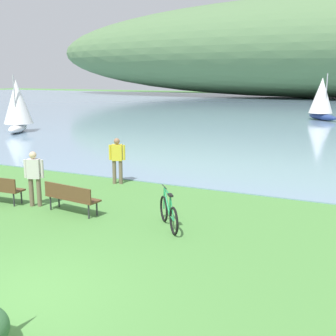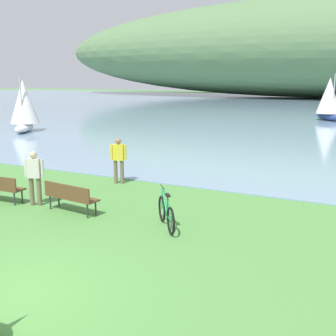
# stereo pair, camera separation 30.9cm
# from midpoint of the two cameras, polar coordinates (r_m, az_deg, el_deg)

# --- Properties ---
(ground_plane) EXTENTS (200.00, 200.00, 0.00)m
(ground_plane) POSITION_cam_midpoint_polar(r_m,az_deg,el_deg) (8.60, -19.76, -15.88)
(ground_plane) COLOR #518E42
(bay_water) EXTENTS (180.00, 80.00, 0.04)m
(bay_water) POSITION_cam_midpoint_polar(r_m,az_deg,el_deg) (54.17, 20.91, 7.23)
(bay_water) COLOR #7A99B2
(bay_water) RESTS_ON ground
(distant_hillside) EXTENTS (106.28, 28.00, 17.72)m
(distant_hillside) POSITION_cam_midpoint_polar(r_m,az_deg,el_deg) (83.61, 19.45, 14.91)
(distant_hillside) COLOR #567A4C
(distant_hillside) RESTS_ON bay_water
(park_bench_near_camera) EXTENTS (1.84, 0.69, 0.88)m
(park_bench_near_camera) POSITION_cam_midpoint_polar(r_m,az_deg,el_deg) (12.81, -12.24, -3.60)
(park_bench_near_camera) COLOR brown
(park_bench_near_camera) RESTS_ON ground
(bicycle_leaning_near_bench) EXTENTS (1.18, 1.40, 1.01)m
(bicycle_leaning_near_bench) POSITION_cam_midpoint_polar(r_m,az_deg,el_deg) (11.34, 0.53, -6.02)
(bicycle_leaning_near_bench) COLOR black
(bicycle_leaning_near_bench) RESTS_ON ground
(person_at_shoreline) EXTENTS (0.57, 0.34, 1.71)m
(person_at_shoreline) POSITION_cam_midpoint_polar(r_m,az_deg,el_deg) (15.92, -6.05, 1.38)
(person_at_shoreline) COLOR #72604C
(person_at_shoreline) RESTS_ON ground
(person_on_the_grass) EXTENTS (0.57, 0.35, 1.71)m
(person_on_the_grass) POSITION_cam_midpoint_polar(r_m,az_deg,el_deg) (13.70, -16.73, -0.84)
(person_on_the_grass) COLOR #72604C
(person_on_the_grass) RESTS_ON ground
(sailboat_nearest_to_shore) EXTENTS (3.27, 3.30, 4.11)m
(sailboat_nearest_to_shore) POSITION_cam_midpoint_polar(r_m,az_deg,el_deg) (41.09, 20.87, 8.65)
(sailboat_nearest_to_shore) COLOR navy
(sailboat_nearest_to_shore) RESTS_ON bay_water
(sailboat_mid_bay) EXTENTS (2.78, 3.41, 3.97)m
(sailboat_mid_bay) POSITION_cam_midpoint_polar(r_m,az_deg,el_deg) (32.25, -18.37, 7.95)
(sailboat_mid_bay) COLOR white
(sailboat_mid_bay) RESTS_ON bay_water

